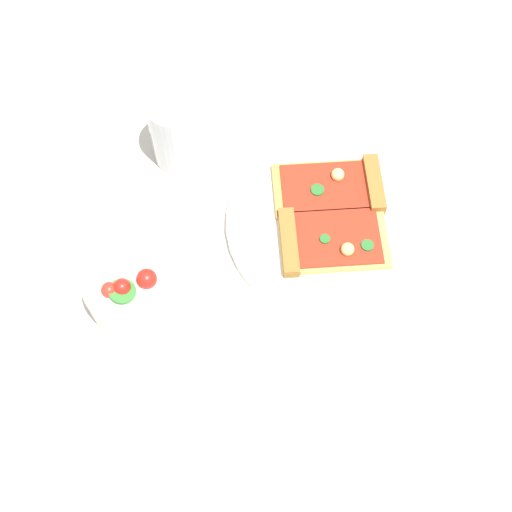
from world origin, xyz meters
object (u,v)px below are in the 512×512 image
plate (331,224)px  salad_bowl (133,287)px  paper_napkin (387,412)px  pizza_slice_near (337,187)px  pizza_slice_far (327,241)px  soda_glass (179,132)px

plate → salad_bowl: 0.27m
paper_napkin → salad_bowl: bearing=-132.5°
pizza_slice_near → pizza_slice_far: same height
pizza_slice_far → paper_napkin: pizza_slice_far is taller
pizza_slice_far → paper_napkin: bearing=-0.9°
salad_bowl → paper_napkin: 0.33m
salad_bowl → paper_napkin: bearing=47.5°
salad_bowl → soda_glass: (-0.19, 0.11, 0.02)m
plate → pizza_slice_near: (-0.04, 0.02, 0.01)m
pizza_slice_near → paper_napkin: (0.30, -0.04, -0.02)m
pizza_slice_far → salad_bowl: bearing=-90.4°
plate → pizza_slice_far: size_ratio=1.78×
pizza_slice_far → paper_napkin: (0.22, -0.00, -0.02)m
plate → paper_napkin: bearing=-4.8°
salad_bowl → paper_napkin: size_ratio=0.74×
pizza_slice_near → salad_bowl: size_ratio=1.36×
paper_napkin → soda_glass: bearing=-162.0°
pizza_slice_near → soda_glass: 0.22m
salad_bowl → soda_glass: size_ratio=1.04×
pizza_slice_near → paper_napkin: pizza_slice_near is taller
pizza_slice_near → salad_bowl: bearing=-76.2°
pizza_slice_near → pizza_slice_far: bearing=-29.1°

